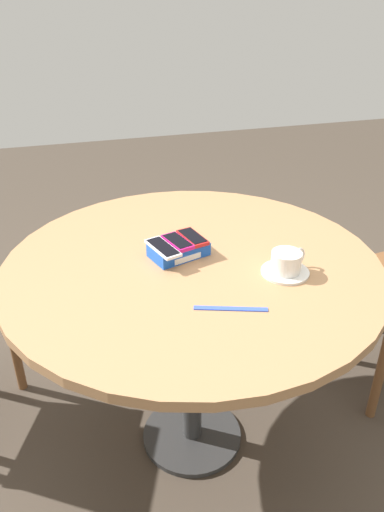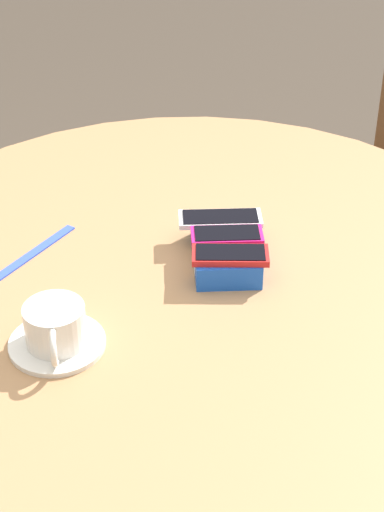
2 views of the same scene
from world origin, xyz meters
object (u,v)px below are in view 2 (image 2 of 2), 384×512
at_px(saucer, 57,344).
at_px(coffee_cup, 55,325).
at_px(round_table, 192,308).
at_px(phone_magenta, 227,236).
at_px(phone_box, 225,250).
at_px(phone_red, 230,255).
at_px(lanyard_strap, 34,252).
at_px(phone_white, 220,218).

xyz_separation_m(saucer, coffee_cup, (0.00, 0.00, 0.04)).
distance_m(round_table, phone_magenta, 0.15).
bearing_deg(phone_box, saucer, -34.47).
bearing_deg(phone_box, round_table, -59.21).
height_order(round_table, phone_red, phone_red).
xyz_separation_m(round_table, phone_box, (-0.03, 0.05, 0.11)).
bearing_deg(phone_magenta, round_table, -57.61).
distance_m(phone_red, lanyard_strap, 0.34).
bearing_deg(lanyard_strap, phone_magenta, 101.01).
bearing_deg(phone_white, phone_red, 21.02).
relative_size(coffee_cup, lanyard_strap, 0.61).
bearing_deg(phone_red, phone_white, -158.98).
xyz_separation_m(phone_box, phone_white, (-0.05, -0.02, 0.03)).
height_order(phone_red, coffee_cup, coffee_cup).
relative_size(phone_red, saucer, 0.92).
xyz_separation_m(round_table, coffee_cup, (0.25, -0.14, 0.13)).
distance_m(round_table, coffee_cup, 0.31).
bearing_deg(phone_white, coffee_cup, -26.64).
bearing_deg(phone_magenta, coffee_cup, -34.05).
bearing_deg(round_table, phone_box, 120.79).
distance_m(phone_box, saucer, 0.33).
xyz_separation_m(phone_red, lanyard_strap, (0.01, -0.33, -0.05)).
bearing_deg(phone_magenta, phone_white, -155.95).
bearing_deg(saucer, lanyard_strap, -149.25).
height_order(phone_white, lanyard_strap, phone_white).
bearing_deg(lanyard_strap, phone_red, 91.47).
relative_size(phone_magenta, saucer, 0.90).
xyz_separation_m(phone_magenta, phone_red, (0.05, 0.02, -0.00)).
distance_m(saucer, lanyard_strap, 0.25).
bearing_deg(coffee_cup, phone_magenta, 145.95).
distance_m(saucer, coffee_cup, 0.04).
xyz_separation_m(saucer, lanyard_strap, (-0.21, -0.13, -0.00)).
relative_size(phone_white, lanyard_strap, 0.77).
xyz_separation_m(round_table, phone_magenta, (-0.03, 0.05, 0.13)).
height_order(phone_white, phone_magenta, phone_magenta).
bearing_deg(saucer, phone_box, 145.53).
relative_size(phone_box, phone_red, 1.49).
distance_m(phone_magenta, lanyard_strap, 0.33).
relative_size(phone_white, saucer, 1.06).
height_order(round_table, phone_box, phone_box).
bearing_deg(lanyard_strap, coffee_cup, 30.65).
distance_m(phone_white, lanyard_strap, 0.32).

